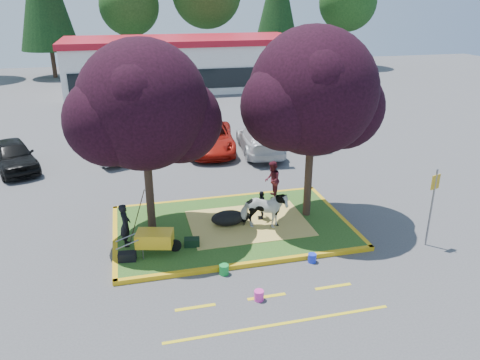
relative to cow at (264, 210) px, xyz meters
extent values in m
plane|color=#424244|center=(-1.02, 0.50, -0.84)|extent=(90.00, 90.00, 0.00)
cube|color=#214716|center=(-1.02, 0.50, -0.77)|extent=(8.00, 5.00, 0.15)
cube|color=gold|center=(-1.02, -2.08, -0.77)|extent=(8.30, 0.16, 0.15)
cube|color=gold|center=(-1.02, 3.08, -0.77)|extent=(8.30, 0.16, 0.15)
cube|color=gold|center=(-5.10, 0.50, -0.77)|extent=(0.16, 5.30, 0.15)
cube|color=gold|center=(3.06, 0.50, -0.77)|extent=(0.16, 5.30, 0.15)
cube|color=#E9D460|center=(-0.42, 0.50, -0.69)|extent=(4.20, 3.00, 0.01)
cylinder|color=black|center=(-3.82, 0.90, 1.07)|extent=(0.28, 0.28, 3.53)
sphere|color=black|center=(-3.82, 0.90, 3.72)|extent=(4.20, 4.20, 4.20)
sphere|color=black|center=(-2.66, 1.10, 3.09)|extent=(2.86, 2.86, 2.86)
sphere|color=black|center=(-4.87, 0.60, 3.34)|extent=(2.86, 2.86, 2.86)
cylinder|color=black|center=(1.88, 0.70, 1.16)|extent=(0.28, 0.28, 3.70)
sphere|color=black|center=(1.88, 0.70, 3.93)|extent=(4.40, 4.40, 4.40)
sphere|color=black|center=(3.09, 0.90, 3.27)|extent=(2.99, 2.99, 2.99)
sphere|color=black|center=(0.78, 0.40, 3.53)|extent=(2.99, 2.99, 2.99)
cube|color=yellow|center=(-3.02, -3.70, -0.84)|extent=(1.10, 0.12, 0.01)
cube|color=yellow|center=(-1.02, -3.70, -0.84)|extent=(1.10, 0.12, 0.01)
cube|color=yellow|center=(0.98, -3.70, -0.84)|extent=(1.10, 0.12, 0.01)
cube|color=yellow|center=(-1.02, -4.90, -0.84)|extent=(6.00, 0.10, 0.01)
cube|color=silver|center=(0.98, 28.50, 1.16)|extent=(20.00, 8.00, 4.00)
cube|color=#A6111F|center=(0.98, 28.50, 3.31)|extent=(20.40, 8.40, 0.50)
cube|color=black|center=(0.98, 24.45, 0.56)|extent=(19.00, 0.10, 1.60)
cylinder|color=black|center=(-11.02, 37.50, 1.12)|extent=(0.44, 0.44, 3.92)
cylinder|color=black|center=(-3.02, 39.00, 0.70)|extent=(0.44, 0.44, 3.08)
sphere|color=#143811|center=(-3.02, 39.00, 5.98)|extent=(6.16, 6.16, 6.16)
cylinder|color=black|center=(4.98, 38.00, 0.98)|extent=(0.44, 0.44, 3.64)
cylinder|color=black|center=(12.98, 38.50, 0.91)|extent=(0.44, 0.44, 3.50)
cylinder|color=black|center=(20.98, 37.50, 0.77)|extent=(0.44, 0.44, 3.22)
sphere|color=#143811|center=(20.98, 37.50, 6.29)|extent=(6.44, 6.44, 6.44)
imported|color=white|center=(0.00, 0.00, 0.00)|extent=(1.78, 1.16, 1.38)
ellipsoid|color=black|center=(-1.16, 0.56, -0.43)|extent=(1.40, 1.14, 0.53)
imported|color=black|center=(-4.70, -0.06, 0.04)|extent=(0.38, 0.55, 1.46)
imported|color=#4D1621|center=(1.09, 2.47, 0.08)|extent=(0.80, 0.90, 1.55)
imported|color=black|center=(0.13, 0.74, -0.14)|extent=(0.42, 0.69, 1.09)
cylinder|color=black|center=(-3.21, -0.85, -0.49)|extent=(0.41, 0.18, 0.41)
cylinder|color=slate|center=(-4.23, -1.10, -0.54)|extent=(0.04, 0.04, 0.29)
cylinder|color=slate|center=(-4.23, -0.60, -0.54)|extent=(0.04, 0.04, 0.29)
cube|color=gold|center=(-3.83, -0.85, -0.15)|extent=(1.27, 0.94, 0.45)
cylinder|color=slate|center=(-4.68, -1.10, -0.13)|extent=(0.72, 0.22, 0.37)
cylinder|color=slate|center=(-4.68, -0.60, -0.13)|extent=(0.72, 0.22, 0.37)
cube|color=black|center=(-4.72, -1.06, -0.55)|extent=(0.58, 0.36, 0.28)
cube|color=black|center=(-2.64, -0.63, -0.56)|extent=(0.54, 0.39, 0.26)
cylinder|color=slate|center=(5.01, -2.20, 0.51)|extent=(0.06, 0.06, 2.70)
cube|color=#C09416|center=(5.01, -2.20, 1.43)|extent=(0.37, 0.14, 0.49)
cylinder|color=#169336|center=(-1.93, -2.30, -0.69)|extent=(0.33, 0.33, 0.31)
cylinder|color=#F736AD|center=(-1.27, -3.79, -0.70)|extent=(0.35, 0.35, 0.29)
cylinder|color=#1B32DE|center=(0.90, -2.30, -0.70)|extent=(0.31, 0.31, 0.28)
imported|color=black|center=(-9.75, 8.99, -0.12)|extent=(3.14, 4.58, 1.45)
imported|color=gray|center=(-5.55, 9.67, -0.17)|extent=(2.78, 4.34, 1.35)
imported|color=#AA170E|center=(-0.07, 9.60, -0.12)|extent=(3.10, 5.47, 1.44)
imported|color=silver|center=(2.42, 8.74, -0.11)|extent=(2.56, 5.23, 1.46)
imported|color=#585A5F|center=(5.03, 9.39, -0.22)|extent=(1.93, 3.94, 1.24)
camera|label=1|loc=(-4.37, -14.08, 6.95)|focal=35.00mm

